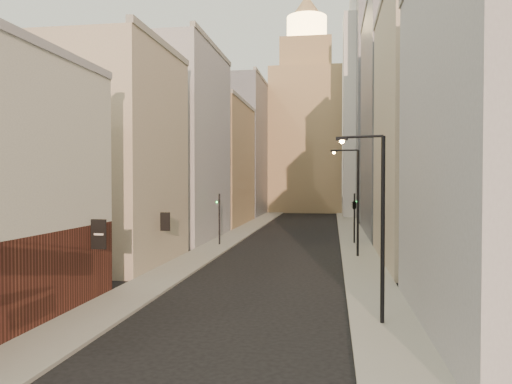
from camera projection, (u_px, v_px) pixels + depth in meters
name	position (u px, v px, depth m)	size (l,w,h in m)	color
sidewalk_left	(250.00, 227.00, 65.36)	(3.00, 140.00, 0.15)	gray
sidewalk_right	(350.00, 229.00, 63.39)	(3.00, 140.00, 0.15)	gray
left_bldg_beige	(114.00, 157.00, 37.34)	(8.00, 12.00, 16.00)	tan
left_bldg_grey	(179.00, 145.00, 53.10)	(8.00, 16.00, 20.00)	#97989D
left_bldg_tan	(217.00, 165.00, 70.93)	(8.00, 18.00, 17.00)	tan
left_bldg_wingrid	(242.00, 149.00, 90.61)	(8.00, 20.00, 24.00)	gray
right_bldg_beige	(437.00, 131.00, 37.61)	(8.00, 16.00, 20.00)	tan
right_bldg_wingrid	(401.00, 122.00, 57.30)	(8.00, 20.00, 26.00)	gray
highrise	(416.00, 65.00, 83.75)	(21.00, 23.00, 51.20)	gray
clock_tower	(306.00, 124.00, 100.66)	(14.00, 14.00, 44.90)	tan
white_tower	(367.00, 108.00, 85.13)	(8.00, 8.00, 41.50)	silver
streetlamp_near	(378.00, 217.00, 21.49)	(2.10, 0.82, 8.25)	black
streetlamp_mid	(355.00, 196.00, 40.29)	(2.30, 0.23, 8.78)	black
traffic_light_left	(219.00, 210.00, 47.61)	(0.55, 0.45, 5.00)	black
traffic_light_right	(354.00, 204.00, 48.71)	(0.78, 0.78, 5.00)	black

